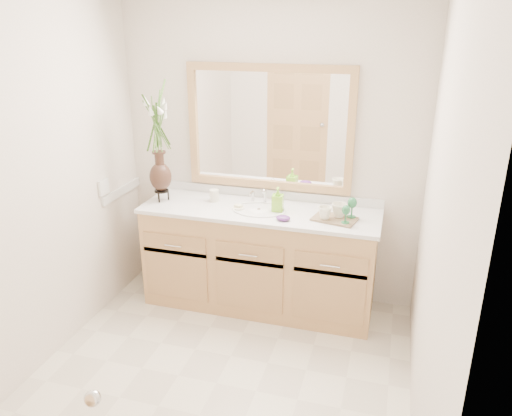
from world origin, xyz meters
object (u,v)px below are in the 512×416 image
(tumbler, at_px, (214,195))
(soap_bottle, at_px, (278,200))
(flower_vase, at_px, (157,131))
(tray, at_px, (335,219))

(tumbler, bearing_deg, soap_bottle, -6.82)
(flower_vase, bearing_deg, tumbler, 13.93)
(soap_bottle, bearing_deg, tumbler, 168.21)
(flower_vase, relative_size, tray, 2.73)
(soap_bottle, relative_size, tray, 0.54)
(tumbler, xyz_separation_m, tray, (0.98, -0.13, -0.04))
(soap_bottle, bearing_deg, tray, -13.81)
(flower_vase, xyz_separation_m, soap_bottle, (0.95, 0.04, -0.48))
(flower_vase, height_order, tray, flower_vase)
(tumbler, bearing_deg, tray, -7.74)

